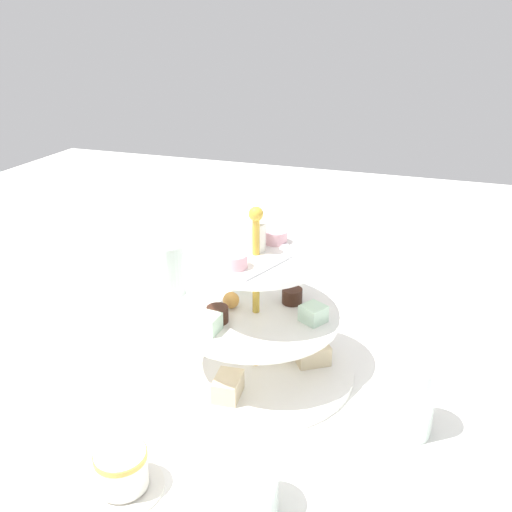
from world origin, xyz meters
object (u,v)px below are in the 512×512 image
water_glass_short_left (248,487)px  teacup_with_saucer (122,472)px  tiered_serving_stand (256,326)px  butter_knife_right (39,394)px  water_glass_mid_back (410,398)px  water_glass_tall_right (166,275)px  butter_knife_left (366,298)px

water_glass_short_left → teacup_with_saucer: bearing=96.8°
tiered_serving_stand → butter_knife_right: size_ratio=1.71×
butter_knife_right → teacup_with_saucer: bearing=22.5°
tiered_serving_stand → teacup_with_saucer: size_ratio=3.22×
water_glass_mid_back → water_glass_short_left: bearing=141.4°
water_glass_short_left → teacup_with_saucer: 0.14m
water_glass_short_left → teacup_with_saucer: water_glass_short_left is taller
water_glass_tall_right → butter_knife_right: size_ratio=0.71×
butter_knife_right → water_glass_tall_right: bearing=131.2°
water_glass_short_left → butter_knife_right: 0.36m
water_glass_tall_right → water_glass_mid_back: water_glass_tall_right is taller
tiered_serving_stand → teacup_with_saucer: 0.28m
tiered_serving_stand → butter_knife_right: bearing=120.5°
water_glass_short_left → water_glass_mid_back: (0.18, -0.15, 0.02)m
teacup_with_saucer → water_glass_mid_back: size_ratio=0.90×
tiered_serving_stand → butter_knife_left: tiered_serving_stand is taller
water_glass_tall_right → water_glass_short_left: 0.49m
teacup_with_saucer → butter_knife_left: (0.55, -0.18, -0.02)m
water_glass_tall_right → butter_knife_left: (0.15, -0.34, -0.06)m
water_glass_mid_back → water_glass_tall_right: bearing=65.5°
water_glass_short_left → butter_knife_left: size_ratio=0.40×
butter_knife_left → butter_knife_right: size_ratio=1.00×
butter_knife_right → tiered_serving_stand: bearing=81.1°
water_glass_tall_right → butter_knife_right: 0.31m
water_glass_short_left → butter_knife_right: size_ratio=0.40×
water_glass_short_left → water_glass_mid_back: 0.24m
teacup_with_saucer → tiered_serving_stand: bearing=-13.7°
tiered_serving_stand → water_glass_mid_back: size_ratio=2.91×
water_glass_tall_right → butter_knife_right: (-0.30, 0.05, -0.06)m
tiered_serving_stand → water_glass_mid_back: bearing=-105.6°
butter_knife_left → butter_knife_right: 0.59m
water_glass_mid_back → butter_knife_right: bearing=100.9°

